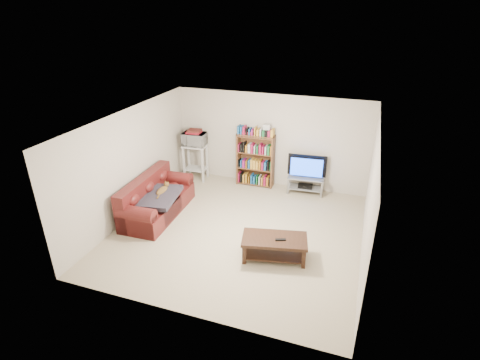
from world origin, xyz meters
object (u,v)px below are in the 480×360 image
at_px(sofa, 155,201).
at_px(bookshelf, 255,159).
at_px(coffee_table, 274,244).
at_px(tv_stand, 305,182).

height_order(sofa, bookshelf, bookshelf).
xyz_separation_m(coffee_table, tv_stand, (0.08, 2.88, -0.00)).
bearing_deg(coffee_table, tv_stand, 76.24).
xyz_separation_m(coffee_table, bookshelf, (-1.26, 2.94, 0.41)).
distance_m(coffee_table, tv_stand, 2.88).
bearing_deg(sofa, tv_stand, 33.16).
height_order(sofa, coffee_table, sofa).
distance_m(sofa, coffee_table, 3.07).
bearing_deg(tv_stand, coffee_table, -96.32).
relative_size(coffee_table, bookshelf, 0.93).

